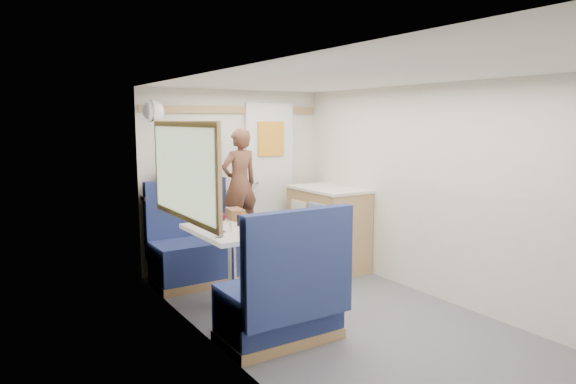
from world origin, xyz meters
TOP-DOWN VIEW (x-y plane):
  - floor at (0.00, 0.00)m, footprint 4.50×4.50m
  - ceiling at (0.00, 0.00)m, footprint 4.50×4.50m
  - wall_back at (0.00, 2.25)m, footprint 2.20×0.02m
  - wall_left at (-1.10, 0.00)m, footprint 0.02×4.50m
  - wall_right at (1.10, 0.00)m, footprint 0.02×4.50m
  - oak_trim_low at (0.00, 2.23)m, footprint 2.15×0.02m
  - oak_trim_high at (0.00, 2.23)m, footprint 2.15×0.02m
  - side_window at (-1.08, 1.00)m, footprint 0.04×1.30m
  - rear_door at (0.45, 2.22)m, footprint 0.62×0.12m
  - dinette_table at (-0.65, 1.00)m, footprint 0.62×0.92m
  - bench_far at (-0.65, 1.86)m, footprint 0.90×0.59m
  - bench_near at (-0.65, 0.14)m, footprint 0.90×0.59m
  - ledge at (-0.65, 2.12)m, footprint 0.90×0.14m
  - dome_light at (-1.04, 1.85)m, footprint 0.20×0.20m
  - galley_counter at (0.82, 1.55)m, footprint 0.57×0.92m
  - person at (-0.19, 1.74)m, footprint 0.44×0.31m
  - duffel_bag at (-0.64, 2.12)m, footprint 0.58×0.41m
  - tray at (-0.47, 0.73)m, footprint 0.30×0.37m
  - orange_fruit at (-0.46, 0.88)m, footprint 0.08×0.08m
  - cheese_block at (-0.62, 0.79)m, footprint 0.12×0.10m
  - wine_glass at (-0.78, 0.92)m, footprint 0.08×0.08m
  - tumbler_left at (-0.88, 0.76)m, footprint 0.06×0.06m
  - beer_glass at (-0.43, 1.16)m, footprint 0.06×0.06m
  - pepper_grinder at (-0.53, 1.08)m, footprint 0.04×0.04m
  - salt_grinder at (-0.70, 0.91)m, footprint 0.03×0.03m
  - bread_loaf at (-0.43, 1.38)m, footprint 0.17×0.26m

SIDE VIEW (x-z plane):
  - floor at x=0.00m, z-range 0.00..0.00m
  - bench_far at x=-0.65m, z-range -0.22..0.83m
  - bench_near at x=-0.65m, z-range -0.22..0.83m
  - galley_counter at x=0.82m, z-range 0.01..0.93m
  - dinette_table at x=-0.65m, z-range 0.21..0.93m
  - tray at x=-0.47m, z-range 0.72..0.74m
  - cheese_block at x=-0.62m, z-range 0.74..0.78m
  - salt_grinder at x=-0.70m, z-range 0.72..0.80m
  - beer_glass at x=-0.43m, z-range 0.72..0.81m
  - pepper_grinder at x=-0.53m, z-range 0.72..0.82m
  - bread_loaf at x=-0.43m, z-range 0.72..0.82m
  - tumbler_left at x=-0.88m, z-range 0.72..0.82m
  - orange_fruit at x=-0.46m, z-range 0.74..0.82m
  - wine_glass at x=-0.78m, z-range 0.76..0.93m
  - oak_trim_low at x=0.00m, z-range 0.81..0.89m
  - ledge at x=-0.65m, z-range 0.86..0.90m
  - rear_door at x=0.45m, z-range 0.04..1.90m
  - wall_back at x=0.00m, z-range 0.00..2.00m
  - wall_left at x=-1.10m, z-range 0.00..2.00m
  - wall_right at x=1.10m, z-range 0.00..2.00m
  - person at x=-0.19m, z-range 0.45..1.58m
  - duffel_bag at x=-0.64m, z-range 0.90..1.15m
  - side_window at x=-1.08m, z-range 0.89..1.61m
  - dome_light at x=-1.04m, z-range 1.65..1.85m
  - oak_trim_high at x=0.00m, z-range 1.74..1.82m
  - ceiling at x=0.00m, z-range 2.00..2.00m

